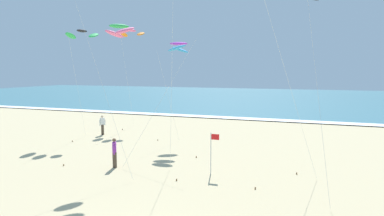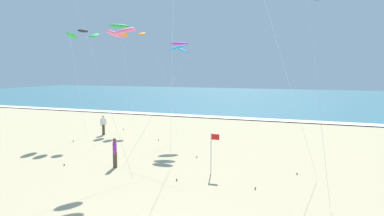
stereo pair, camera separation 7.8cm
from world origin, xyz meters
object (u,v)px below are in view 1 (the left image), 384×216
Objects in this scene: kite_arc_charcoal_low at (82,34)px; kite_arc_emerald_distant at (119,31)px; bystander_white_top at (102,125)px; bystander_purple_top at (114,153)px; kite_arc_rose_close at (132,33)px; lifeguard_flag at (212,149)px; kite_arc_violet_near at (179,47)px.

kite_arc_charcoal_low is 1.11× the size of kite_arc_emerald_distant.
kite_arc_charcoal_low is 7.21m from bystander_white_top.
kite_arc_emerald_distant is at bearing -41.46° from kite_arc_charcoal_low.
bystander_purple_top is at bearing -43.16° from kite_arc_charcoal_low.
lifeguard_flag is at bearing -46.05° from kite_arc_rose_close.
lifeguard_flag reaches higher than bystander_white_top.
kite_arc_rose_close is at bearing 143.64° from kite_arc_violet_near.
kite_arc_rose_close is 15.56m from bystander_purple_top.
lifeguard_flag is (4.50, -6.65, -5.52)m from kite_arc_violet_near.
kite_arc_emerald_distant is at bearing -11.66° from bystander_purple_top.
kite_arc_rose_close is 5.57× the size of bystander_white_top.
kite_arc_charcoal_low is 5.80m from kite_arc_rose_close.
lifeguard_flag is at bearing 9.89° from kite_arc_emerald_distant.
kite_arc_violet_near reaches higher than bystander_purple_top.
kite_arc_rose_close is 17.51m from lifeguard_flag.
bystander_white_top is at bearing -91.31° from kite_arc_rose_close.
kite_arc_rose_close is at bearing 117.66° from kite_arc_emerald_distant.
kite_arc_charcoal_low is 10.02m from kite_arc_emerald_distant.
bystander_purple_top is (5.99, -7.41, 0.00)m from bystander_white_top.
kite_arc_rose_close is (-6.56, 4.83, 1.74)m from kite_arc_violet_near.
kite_arc_emerald_distant is at bearing -90.92° from kite_arc_violet_near.
kite_arc_charcoal_low is at bearing 154.37° from lifeguard_flag.
kite_arc_charcoal_low is 11.85m from bystander_purple_top.
kite_arc_emerald_distant is (7.48, -6.61, -0.77)m from kite_arc_charcoal_low.
bystander_white_top is 1.00× the size of bystander_purple_top.
bystander_white_top is 13.04m from lifeguard_flag.
kite_arc_emerald_distant is 6.34m from bystander_purple_top.
kite_arc_rose_close is at bearing 133.95° from lifeguard_flag.
kite_arc_emerald_distant is (-0.12, -7.45, 0.34)m from kite_arc_violet_near.
kite_arc_charcoal_low is at bearing -135.73° from bystander_white_top.
kite_arc_charcoal_low reaches higher than kite_arc_emerald_distant.
bystander_white_top is 0.76× the size of lifeguard_flag.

